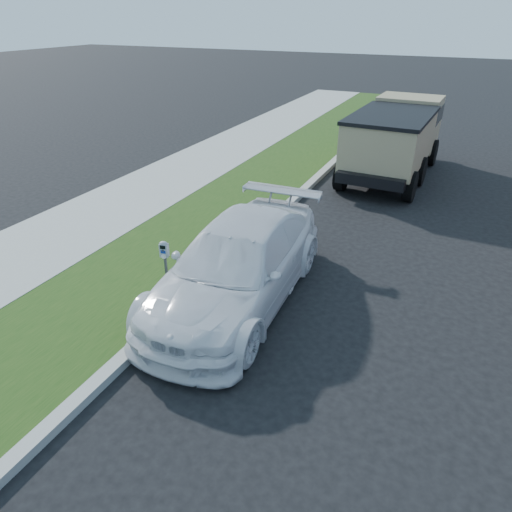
% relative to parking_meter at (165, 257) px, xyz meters
% --- Properties ---
extents(ground, '(120.00, 120.00, 0.00)m').
position_rel_parking_meter_xyz_m(ground, '(2.94, -0.21, -1.00)').
color(ground, black).
rests_on(ground, ground).
extents(streetside, '(6.12, 50.00, 0.15)m').
position_rel_parking_meter_xyz_m(streetside, '(-2.62, 1.79, -0.93)').
color(streetside, '#96968E').
rests_on(streetside, ground).
extents(parking_meter, '(0.19, 0.15, 1.22)m').
position_rel_parking_meter_xyz_m(parking_meter, '(0.00, 0.00, 0.00)').
color(parking_meter, '#3F4247').
rests_on(parking_meter, ground).
extents(white_wagon, '(2.42, 5.49, 1.57)m').
position_rel_parking_meter_xyz_m(white_wagon, '(1.21, 0.68, -0.22)').
color(white_wagon, white).
rests_on(white_wagon, ground).
extents(dump_truck, '(2.65, 6.16, 2.37)m').
position_rel_parking_meter_xyz_m(dump_truck, '(2.51, 10.12, 0.33)').
color(dump_truck, black).
rests_on(dump_truck, ground).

